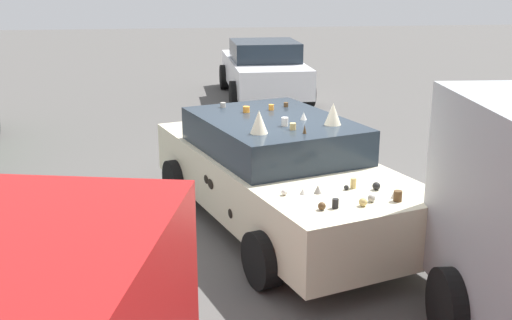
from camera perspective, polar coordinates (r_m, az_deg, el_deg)
The scene contains 3 objects.
ground_plane at distance 8.27m, azimuth 2.07°, elevation -5.90°, with size 60.00×60.00×0.00m, color #514F4C.
art_car_decorated at distance 8.06m, azimuth 2.00°, elevation -1.07°, with size 4.89×3.13×1.66m.
parked_sedan_row_back_center at distance 16.51m, azimuth 0.71°, elevation 8.22°, with size 4.38×2.08×1.48m.
Camera 1 is at (-7.53, 1.27, 3.18)m, focal length 44.18 mm.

